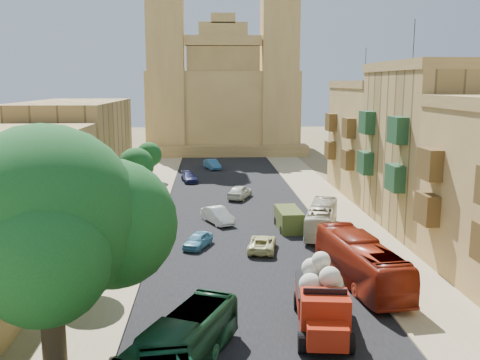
{
  "coord_description": "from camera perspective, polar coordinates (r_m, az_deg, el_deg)",
  "views": [
    {
      "loc": [
        -2.66,
        -18.2,
        12.07
      ],
      "look_at": [
        0.0,
        26.0,
        4.0
      ],
      "focal_mm": 40.0,
      "sensor_mm": 36.0,
      "label": 1
    }
  ],
  "objects": [
    {
      "name": "road_surface",
      "position": [
        49.76,
        -0.28,
        -3.7
      ],
      "size": [
        14.0,
        140.0,
        0.01
      ],
      "primitive_type": "cube",
      "color": "black",
      "rests_on": "ground"
    },
    {
      "name": "sidewalk_east",
      "position": [
        51.16,
        10.43,
        -3.49
      ],
      "size": [
        5.0,
        140.0,
        0.01
      ],
      "primitive_type": "cube",
      "color": "#9D8B66",
      "rests_on": "ground"
    },
    {
      "name": "sidewalk_west",
      "position": [
        50.16,
        -11.2,
        -3.79
      ],
      "size": [
        5.0,
        140.0,
        0.01
      ],
      "primitive_type": "cube",
      "color": "#9D8B66",
      "rests_on": "ground"
    },
    {
      "name": "kerb_east",
      "position": [
        50.61,
        7.68,
        -3.49
      ],
      "size": [
        0.25,
        140.0,
        0.12
      ],
      "primitive_type": "cube",
      "color": "#9D8B66",
      "rests_on": "ground"
    },
    {
      "name": "kerb_west",
      "position": [
        49.87,
        -8.35,
        -3.72
      ],
      "size": [
        0.25,
        140.0,
        0.12
      ],
      "primitive_type": "cube",
      "color": "#9D8B66",
      "rests_on": "ground"
    },
    {
      "name": "townhouse_c",
      "position": [
        47.33,
        19.78,
        3.46
      ],
      "size": [
        9.0,
        14.0,
        17.4
      ],
      "color": "tan",
      "rests_on": "ground"
    },
    {
      "name": "townhouse_d",
      "position": [
        60.45,
        14.55,
        4.38
      ],
      "size": [
        9.0,
        14.0,
        15.9
      ],
      "color": "#A7864B",
      "rests_on": "ground"
    },
    {
      "name": "west_wall",
      "position": [
        41.0,
        -17.29,
        -5.96
      ],
      "size": [
        1.0,
        40.0,
        1.8
      ],
      "primitive_type": "cube",
      "color": "#A7864B",
      "rests_on": "ground"
    },
    {
      "name": "west_building_mid",
      "position": [
        64.46,
        -17.23,
        3.57
      ],
      "size": [
        10.0,
        22.0,
        10.0
      ],
      "primitive_type": "cube",
      "color": "tan",
      "rests_on": "ground"
    },
    {
      "name": "church",
      "position": [
        96.89,
        -1.89,
        8.81
      ],
      "size": [
        28.0,
        22.5,
        36.3
      ],
      "color": "#A7864B",
      "rests_on": "ground"
    },
    {
      "name": "ficus_tree",
      "position": [
        23.95,
        -19.75,
        -4.51
      ],
      "size": [
        10.47,
        9.63,
        10.47
      ],
      "color": "#3C2E1E",
      "rests_on": "ground"
    },
    {
      "name": "street_tree_a",
      "position": [
        32.23,
        -16.55,
        -5.42
      ],
      "size": [
        3.46,
        3.46,
        5.32
      ],
      "color": "#3C2E1E",
      "rests_on": "ground"
    },
    {
      "name": "street_tree_b",
      "position": [
        43.76,
        -13.03,
        -1.76
      ],
      "size": [
        3.02,
        3.02,
        4.65
      ],
      "color": "#3C2E1E",
      "rests_on": "ground"
    },
    {
      "name": "street_tree_c",
      "position": [
        55.32,
        -11.03,
        1.51
      ],
      "size": [
        3.66,
        3.66,
        5.62
      ],
      "color": "#3C2E1E",
      "rests_on": "ground"
    },
    {
      "name": "street_tree_d",
      "position": [
        67.19,
        -9.7,
        2.65
      ],
      "size": [
        3.17,
        3.17,
        4.87
      ],
      "color": "#3C2E1E",
      "rests_on": "ground"
    },
    {
      "name": "red_truck",
      "position": [
        27.21,
        8.73,
        -12.36
      ],
      "size": [
        3.2,
        6.58,
        3.71
      ],
      "color": "#A31F0C",
      "rests_on": "ground"
    },
    {
      "name": "olive_pickup",
      "position": [
        44.89,
        5.21,
        -4.2
      ],
      "size": [
        2.04,
        4.24,
        1.72
      ],
      "color": "#4B5921",
      "rests_on": "ground"
    },
    {
      "name": "bus_green_north",
      "position": [
        23.44,
        -6.62,
        -17.4
      ],
      "size": [
        5.42,
        8.64,
        2.39
      ],
      "primitive_type": "imported",
      "rotation": [
        0.0,
        0.0,
        -0.43
      ],
      "color": "#1C4E2E",
      "rests_on": "ground"
    },
    {
      "name": "bus_red_east",
      "position": [
        33.54,
        12.74,
        -8.46
      ],
      "size": [
        3.55,
        10.37,
        2.83
      ],
      "primitive_type": "imported",
      "rotation": [
        0.0,
        0.0,
        3.26
      ],
      "color": "maroon",
      "rests_on": "ground"
    },
    {
      "name": "bus_cream_east",
      "position": [
        44.01,
        8.7,
        -4.1
      ],
      "size": [
        4.37,
        8.78,
        2.39
      ],
      "primitive_type": "imported",
      "rotation": [
        0.0,
        0.0,
        2.85
      ],
      "color": "beige",
      "rests_on": "ground"
    },
    {
      "name": "car_blue_a",
      "position": [
        40.05,
        -4.5,
        -6.4
      ],
      "size": [
        2.52,
        3.57,
        1.13
      ],
      "primitive_type": "imported",
      "rotation": [
        0.0,
        0.0,
        -0.4
      ],
      "color": "#519ABD",
      "rests_on": "ground"
    },
    {
      "name": "car_white_a",
      "position": [
        46.66,
        -2.39,
        -3.8
      ],
      "size": [
        3.08,
        4.43,
        1.38
      ],
      "primitive_type": "imported",
      "rotation": [
        0.0,
        0.0,
        0.43
      ],
      "color": "white",
      "rests_on": "ground"
    },
    {
      "name": "car_cream",
      "position": [
        39.22,
        2.38,
        -6.74
      ],
      "size": [
        2.58,
        4.34,
        1.13
      ],
      "primitive_type": "imported",
      "rotation": [
        0.0,
        0.0,
        2.96
      ],
      "color": "beige",
      "rests_on": "ground"
    },
    {
      "name": "car_dkblue",
      "position": [
        66.14,
        -5.42,
        0.29
      ],
      "size": [
        2.4,
        4.31,
        1.18
      ],
      "primitive_type": "imported",
      "rotation": [
        0.0,
        0.0,
        0.19
      ],
      "color": "navy",
      "rests_on": "ground"
    },
    {
      "name": "car_white_b",
      "position": [
        56.47,
        -0.02,
        -1.27
      ],
      "size": [
        3.15,
        4.55,
        1.44
      ],
      "primitive_type": "imported",
      "rotation": [
        0.0,
        0.0,
        2.76
      ],
      "color": "silver",
      "rests_on": "ground"
    },
    {
      "name": "car_blue_b",
      "position": [
        75.86,
        -2.99,
        1.68
      ],
      "size": [
        2.63,
        4.41,
        1.37
      ],
      "primitive_type": "imported",
      "rotation": [
        0.0,
        0.0,
        0.3
      ],
      "color": "#2E6593",
      "rests_on": "ground"
    },
    {
      "name": "pedestrian_c",
      "position": [
        34.81,
        15.15,
        -8.91
      ],
      "size": [
        0.64,
        1.03,
        1.64
      ],
      "primitive_type": "imported",
      "rotation": [
        0.0,
        0.0,
        4.44
      ],
      "color": "#3C3C41",
      "rests_on": "ground"
    }
  ]
}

